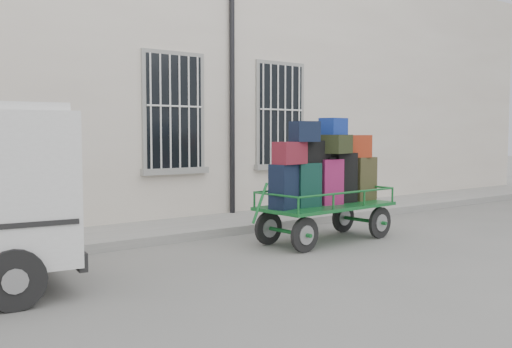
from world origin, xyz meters
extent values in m
plane|color=slate|center=(0.00, 0.00, 0.00)|extent=(80.00, 80.00, 0.00)
cube|color=beige|center=(0.00, 5.50, 3.00)|extent=(24.00, 5.00, 6.00)
cylinder|color=black|center=(0.95, 2.92, 2.80)|extent=(0.11, 0.11, 5.60)
cube|color=black|center=(-0.40, 2.98, 2.25)|extent=(1.20, 0.08, 2.20)
cube|color=gray|center=(-0.40, 2.96, 1.09)|extent=(1.45, 0.22, 0.12)
cube|color=black|center=(2.30, 2.98, 2.25)|extent=(1.20, 0.08, 2.20)
cube|color=gray|center=(2.30, 2.96, 1.09)|extent=(1.45, 0.22, 0.12)
cube|color=gray|center=(0.00, 2.20, 0.07)|extent=(24.00, 1.70, 0.15)
cylinder|color=black|center=(-0.07, -0.51, 0.27)|extent=(0.55, 0.10, 0.55)
cylinder|color=gray|center=(-0.07, -0.51, 0.27)|extent=(0.31, 0.12, 0.30)
cylinder|color=black|center=(-0.13, 0.32, 0.27)|extent=(0.55, 0.10, 0.55)
cylinder|color=gray|center=(-0.13, 0.32, 0.27)|extent=(0.31, 0.12, 0.30)
cylinder|color=black|center=(1.79, -0.39, 0.27)|extent=(0.55, 0.10, 0.55)
cylinder|color=gray|center=(1.79, -0.39, 0.27)|extent=(0.31, 0.12, 0.30)
cylinder|color=black|center=(1.73, 0.44, 0.27)|extent=(0.55, 0.10, 0.55)
cylinder|color=gray|center=(1.73, 0.44, 0.27)|extent=(0.31, 0.12, 0.30)
cube|color=#17642A|center=(0.83, -0.03, 0.60)|extent=(2.48, 1.25, 0.05)
cylinder|color=#17642A|center=(-0.65, -0.13, 0.77)|extent=(0.32, 0.06, 0.61)
cube|color=black|center=(-0.09, -0.05, 0.99)|extent=(0.53, 0.42, 0.71)
cube|color=black|center=(-0.09, -0.05, 1.36)|extent=(0.19, 0.17, 0.03)
cube|color=#0D302B|center=(0.35, -0.06, 0.99)|extent=(0.45, 0.30, 0.71)
cube|color=black|center=(0.35, -0.06, 1.36)|extent=(0.18, 0.15, 0.03)
cube|color=#871851|center=(0.86, -0.10, 1.01)|extent=(0.43, 0.27, 0.76)
cube|color=black|center=(0.86, -0.10, 1.41)|extent=(0.17, 0.12, 0.03)
cube|color=black|center=(1.27, 0.02, 1.06)|extent=(0.46, 0.32, 0.86)
cube|color=black|center=(1.27, 0.02, 1.51)|extent=(0.18, 0.16, 0.03)
cube|color=#323319|center=(1.80, 0.04, 1.02)|extent=(0.51, 0.34, 0.77)
cube|color=black|center=(1.80, 0.04, 1.42)|extent=(0.21, 0.16, 0.03)
cube|color=#5F1A13|center=(-0.03, -0.09, 1.52)|extent=(0.59, 0.39, 0.35)
cube|color=black|center=(0.54, 0.04, 1.53)|extent=(0.62, 0.34, 0.36)
cube|color=#282B15|center=(1.00, -0.10, 1.65)|extent=(0.66, 0.52, 0.31)
cube|color=maroon|center=(1.62, 0.06, 1.60)|extent=(0.59, 0.40, 0.40)
cube|color=black|center=(0.26, -0.12, 1.86)|extent=(0.45, 0.39, 0.33)
cube|color=navy|center=(0.94, -0.08, 1.94)|extent=(0.46, 0.37, 0.28)
cube|color=black|center=(-3.56, -0.07, 1.50)|extent=(0.20, 1.32, 0.52)
cube|color=black|center=(-3.57, -0.07, 0.41)|extent=(0.31, 1.75, 0.21)
cube|color=white|center=(-3.53, -0.07, 0.62)|extent=(0.08, 0.40, 0.11)
cylinder|color=black|center=(-4.38, -0.84, 0.32)|extent=(0.66, 0.29, 0.64)
camera|label=1|loc=(-5.86, -6.95, 1.81)|focal=40.00mm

